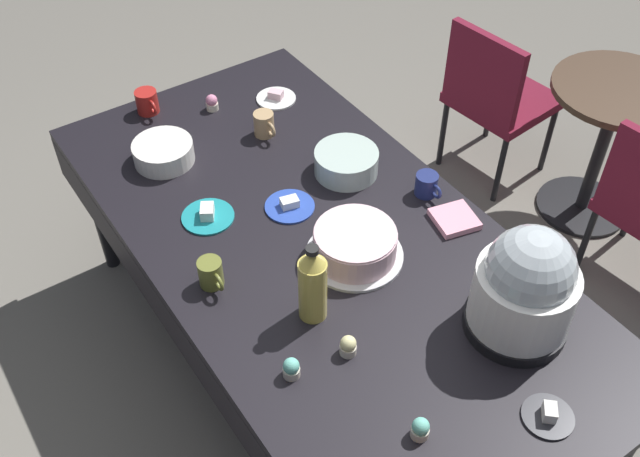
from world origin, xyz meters
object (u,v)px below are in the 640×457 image
maroon_chair_left (495,94)px  round_cafe_table (608,128)px  dessert_plate_charcoal (548,415)px  ceramic_snack_bowl (163,152)px  dessert_plate_teal (208,215)px  cupcake_mint (291,368)px  coffee_mug_olive (211,274)px  frosted_layer_cake (355,245)px  dessert_plate_white (276,97)px  coffee_mug_navy (427,185)px  dessert_plate_cobalt (291,205)px  cupcake_vanilla (348,346)px  coffee_mug_red (147,102)px  cupcake_cocoa (212,103)px  soda_bottle_ginger_ale (313,285)px  coffee_mug_tan (264,124)px  cupcake_berry (420,429)px  potluck_table (320,252)px  glass_salad_bowl (346,162)px  slow_cooker (525,288)px

maroon_chair_left → round_cafe_table: (0.49, 0.22, 0.01)m
dessert_plate_charcoal → ceramic_snack_bowl: bearing=-166.5°
dessert_plate_teal → cupcake_mint: 0.72m
coffee_mug_olive → round_cafe_table: 2.04m
frosted_layer_cake → cupcake_mint: 0.50m
dessert_plate_charcoal → dessert_plate_white: size_ratio=0.87×
frosted_layer_cake → coffee_mug_navy: size_ratio=2.71×
coffee_mug_navy → coffee_mug_olive: size_ratio=0.99×
maroon_chair_left → dessert_plate_cobalt: bearing=-75.8°
ceramic_snack_bowl → dessert_plate_teal: ceramic_snack_bowl is taller
cupcake_vanilla → coffee_mug_red: size_ratio=0.52×
cupcake_cocoa → soda_bottle_ginger_ale: bearing=-12.8°
dessert_plate_white → coffee_mug_tan: 0.24m
dessert_plate_charcoal → cupcake_berry: (-0.16, -0.32, 0.02)m
dessert_plate_cobalt → dessert_plate_white: size_ratio=1.07×
dessert_plate_charcoal → coffee_mug_red: coffee_mug_red is taller
dessert_plate_charcoal → cupcake_cocoa: 1.77m
potluck_table → cupcake_vanilla: cupcake_vanilla is taller
cupcake_mint → coffee_mug_navy: bearing=114.8°
dessert_plate_cobalt → cupcake_mint: (0.59, -0.38, 0.02)m
frosted_layer_cake → cupcake_mint: bearing=-57.1°
coffee_mug_olive → maroon_chair_left: bearing=106.1°
potluck_table → soda_bottle_ginger_ale: size_ratio=7.60×
cupcake_cocoa → coffee_mug_tan: bearing=18.6°
potluck_table → cupcake_cocoa: 0.87m
dessert_plate_cobalt → coffee_mug_tan: coffee_mug_tan is taller
cupcake_vanilla → dessert_plate_teal: bearing=-174.7°
coffee_mug_olive → coffee_mug_red: coffee_mug_olive is taller
potluck_table → dessert_plate_teal: size_ratio=11.97×
cupcake_vanilla → coffee_mug_red: 1.42m
dessert_plate_cobalt → ceramic_snack_bowl: bearing=-152.3°
dessert_plate_charcoal → glass_salad_bowl: bearing=172.6°
soda_bottle_ginger_ale → coffee_mug_tan: soda_bottle_ginger_ale is taller
coffee_mug_navy → soda_bottle_ginger_ale: bearing=-70.6°
cupcake_berry → coffee_mug_olive: 0.81m
frosted_layer_cake → coffee_mug_tan: 0.73m
coffee_mug_red → maroon_chair_left: bearing=73.8°
dessert_plate_teal → glass_salad_bowl: bearing=82.6°
dessert_plate_white → maroon_chair_left: 1.14m
coffee_mug_tan → cupcake_vanilla: bearing=-18.3°
slow_cooker → cupcake_mint: slow_cooker is taller
dessert_plate_charcoal → cupcake_vanilla: bearing=-146.1°
frosted_layer_cake → coffee_mug_navy: bearing=104.7°
cupcake_vanilla → coffee_mug_red: (-1.42, 0.03, 0.02)m
slow_cooker → ceramic_snack_bowl: (-1.31, -0.53, -0.14)m
ceramic_snack_bowl → maroon_chair_left: 1.68m
frosted_layer_cake → cupcake_cocoa: frosted_layer_cake is taller
dessert_plate_charcoal → dessert_plate_white: bearing=173.9°
dessert_plate_charcoal → cupcake_vanilla: cupcake_vanilla is taller
dessert_plate_charcoal → cupcake_mint: bearing=-135.4°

